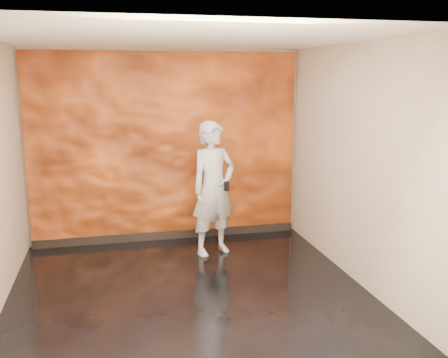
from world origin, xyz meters
TOP-DOWN VIEW (x-y plane):
  - room at (0.00, 0.00)m, footprint 4.02×4.02m
  - feature_wall at (0.00, 1.96)m, footprint 3.90×0.06m
  - baseboard at (0.00, 1.92)m, footprint 3.90×0.04m
  - man at (0.54, 1.19)m, footprint 0.78×0.65m
  - phone at (0.66, 0.92)m, footprint 0.07×0.02m

SIDE VIEW (x-z plane):
  - baseboard at x=0.00m, z-range 0.00..0.12m
  - man at x=0.54m, z-range 0.00..1.83m
  - phone at x=0.66m, z-range 0.94..1.07m
  - feature_wall at x=0.00m, z-range 0.00..2.75m
  - room at x=0.00m, z-range -0.01..2.81m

